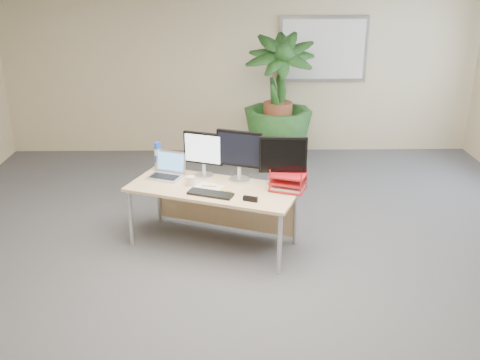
{
  "coord_description": "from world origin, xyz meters",
  "views": [
    {
      "loc": [
        -0.15,
        -3.94,
        2.65
      ],
      "look_at": [
        -0.07,
        0.35,
        0.95
      ],
      "focal_mm": 40.0,
      "sensor_mm": 36.0,
      "label": 1
    }
  ],
  "objects_px": {
    "floor_plant": "(278,115)",
    "monitor_left": "(203,152)",
    "desk": "(216,196)",
    "monitor_right": "(239,153)",
    "laptop": "(167,171)"
  },
  "relations": [
    {
      "from": "desk",
      "to": "laptop",
      "type": "distance_m",
      "value": 0.59
    },
    {
      "from": "desk",
      "to": "floor_plant",
      "type": "bearing_deg",
      "value": 70.36
    },
    {
      "from": "desk",
      "to": "laptop",
      "type": "height_order",
      "value": "laptop"
    },
    {
      "from": "laptop",
      "to": "monitor_left",
      "type": "bearing_deg",
      "value": -2.36
    },
    {
      "from": "floor_plant",
      "to": "monitor_left",
      "type": "height_order",
      "value": "floor_plant"
    },
    {
      "from": "desk",
      "to": "monitor_left",
      "type": "bearing_deg",
      "value": 121.62
    },
    {
      "from": "monitor_left",
      "to": "monitor_right",
      "type": "relative_size",
      "value": 0.9
    },
    {
      "from": "floor_plant",
      "to": "monitor_left",
      "type": "xyz_separation_m",
      "value": [
        -0.93,
        -2.03,
        0.16
      ]
    },
    {
      "from": "laptop",
      "to": "monitor_right",
      "type": "bearing_deg",
      "value": -11.06
    },
    {
      "from": "floor_plant",
      "to": "laptop",
      "type": "distance_m",
      "value": 2.41
    },
    {
      "from": "floor_plant",
      "to": "monitor_left",
      "type": "distance_m",
      "value": 2.24
    },
    {
      "from": "desk",
      "to": "monitor_right",
      "type": "height_order",
      "value": "monitor_right"
    },
    {
      "from": "desk",
      "to": "monitor_right",
      "type": "distance_m",
      "value": 0.5
    },
    {
      "from": "monitor_left",
      "to": "laptop",
      "type": "xyz_separation_m",
      "value": [
        -0.38,
        0.02,
        -0.21
      ]
    },
    {
      "from": "desk",
      "to": "laptop",
      "type": "xyz_separation_m",
      "value": [
        -0.51,
        0.23,
        0.19
      ]
    }
  ]
}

